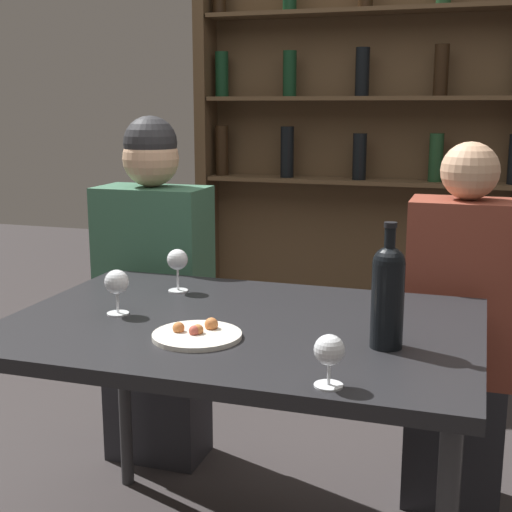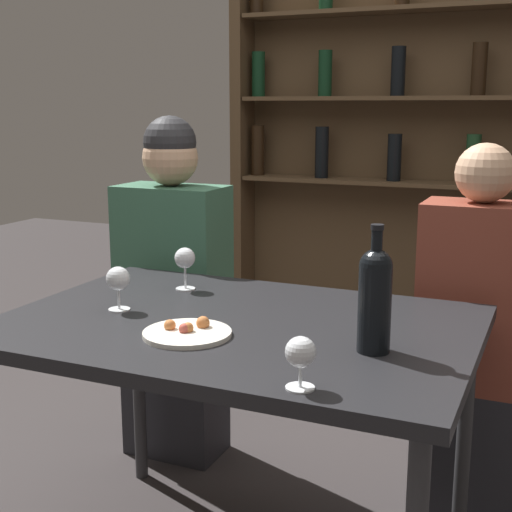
{
  "view_description": "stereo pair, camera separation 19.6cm",
  "coord_description": "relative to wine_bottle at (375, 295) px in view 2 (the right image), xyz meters",
  "views": [
    {
      "loc": [
        0.58,
        -1.7,
        1.32
      ],
      "look_at": [
        0.0,
        0.13,
        0.91
      ],
      "focal_mm": 50.0,
      "sensor_mm": 36.0,
      "label": 1
    },
    {
      "loc": [
        0.77,
        -1.63,
        1.32
      ],
      "look_at": [
        0.0,
        0.13,
        0.91
      ],
      "focal_mm": 50.0,
      "sensor_mm": 36.0,
      "label": 2
    }
  ],
  "objects": [
    {
      "name": "wine_glass_2",
      "position": [
        -0.08,
        -0.28,
        -0.06
      ],
      "size": [
        0.06,
        0.06,
        0.11
      ],
      "color": "silver",
      "rests_on": "dining_table"
    },
    {
      "name": "dining_table",
      "position": [
        -0.39,
        0.09,
        -0.2
      ],
      "size": [
        1.23,
        0.86,
        0.76
      ],
      "color": "black",
      "rests_on": "ground_plane"
    },
    {
      "name": "seated_person_right",
      "position": [
        0.15,
        0.69,
        -0.33
      ],
      "size": [
        0.35,
        0.22,
        1.21
      ],
      "color": "#26262B",
      "rests_on": "ground_plane"
    },
    {
      "name": "wine_rack_wall",
      "position": [
        -0.39,
        1.94,
        0.16
      ],
      "size": [
        1.68,
        0.21,
        2.01
      ],
      "color": "#4C3823",
      "rests_on": "ground_plane"
    },
    {
      "name": "wine_glass_1",
      "position": [
        -0.73,
        0.05,
        -0.05
      ],
      "size": [
        0.07,
        0.07,
        0.12
      ],
      "color": "silver",
      "rests_on": "dining_table"
    },
    {
      "name": "food_plate_0",
      "position": [
        -0.45,
        -0.07,
        -0.13
      ],
      "size": [
        0.22,
        0.22,
        0.04
      ],
      "color": "silver",
      "rests_on": "dining_table"
    },
    {
      "name": "wine_glass_0",
      "position": [
        -0.67,
        0.32,
        -0.04
      ],
      "size": [
        0.06,
        0.06,
        0.13
      ],
      "color": "silver",
      "rests_on": "dining_table"
    },
    {
      "name": "wine_bottle",
      "position": [
        0.0,
        0.0,
        0.0
      ],
      "size": [
        0.08,
        0.08,
        0.3
      ],
      "color": "black",
      "rests_on": "dining_table"
    },
    {
      "name": "seated_person_left",
      "position": [
        -0.93,
        0.69,
        -0.27
      ],
      "size": [
        0.4,
        0.22,
        1.28
      ],
      "color": "#26262B",
      "rests_on": "ground_plane"
    }
  ]
}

